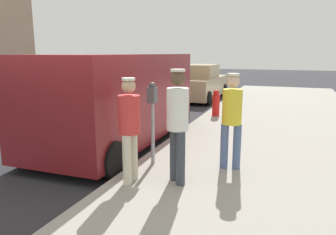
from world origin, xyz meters
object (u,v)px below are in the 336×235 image
object	(u,v)px
parking_meter_near	(152,109)
fire_hydrant	(216,103)
pedestrian_in_white	(178,119)
parked_sedan_ahead	(199,84)
pedestrian_in_yellow	(232,115)
parked_van	(120,96)
pedestrian_in_red	(129,124)

from	to	relation	value
parking_meter_near	fire_hydrant	size ratio (longest dim) A/B	1.77
parking_meter_near	pedestrian_in_white	size ratio (longest dim) A/B	0.85
pedestrian_in_white	parked_sedan_ahead	bearing A→B (deg)	103.44
pedestrian_in_yellow	parked_van	world-z (taller)	parked_van
parking_meter_near	parked_van	xyz separation A→B (m)	(-1.50, 1.48, -0.03)
parking_meter_near	pedestrian_in_yellow	size ratio (longest dim) A/B	0.90
pedestrian_in_red	parked_sedan_ahead	size ratio (longest dim) A/B	0.38
pedestrian_in_red	parked_sedan_ahead	bearing A→B (deg)	99.37
pedestrian_in_yellow	parked_van	xyz separation A→B (m)	(-2.89, 1.21, 0.04)
pedestrian_in_red	fire_hydrant	world-z (taller)	pedestrian_in_red
pedestrian_in_red	pedestrian_in_yellow	bearing A→B (deg)	40.25
parked_sedan_ahead	parking_meter_near	bearing A→B (deg)	-79.75
parked_van	pedestrian_in_white	bearing A→B (deg)	-44.14
parking_meter_near	pedestrian_in_yellow	world-z (taller)	pedestrian_in_yellow
parking_meter_near	parked_sedan_ahead	xyz separation A→B (m)	(-1.71, 9.46, -0.43)
parked_van	fire_hydrant	distance (m)	3.89
pedestrian_in_white	parked_sedan_ahead	xyz separation A→B (m)	(-2.42, 10.12, -0.44)
fire_hydrant	parked_sedan_ahead	bearing A→B (deg)	111.97
parked_van	parked_sedan_ahead	xyz separation A→B (m)	(-0.21, 7.98, -0.41)
parking_meter_near	fire_hydrant	distance (m)	5.01
pedestrian_in_red	fire_hydrant	xyz separation A→B (m)	(0.10, 5.87, -0.53)
parking_meter_near	pedestrian_in_white	xyz separation A→B (m)	(0.71, -0.67, 0.01)
parked_sedan_ahead	pedestrian_in_white	bearing A→B (deg)	-76.56
pedestrian_in_yellow	fire_hydrant	xyz separation A→B (m)	(-1.28, 4.70, -0.55)
pedestrian_in_white	parked_van	distance (m)	3.08
pedestrian_in_yellow	parked_van	bearing A→B (deg)	157.27
pedestrian_in_red	parked_van	size ratio (longest dim) A/B	0.32
parking_meter_near	parked_van	distance (m)	2.11
parked_sedan_ahead	fire_hydrant	bearing A→B (deg)	-68.03
pedestrian_in_white	parked_sedan_ahead	distance (m)	10.42
pedestrian_in_white	fire_hydrant	world-z (taller)	pedestrian_in_white
parking_meter_near	pedestrian_in_white	world-z (taller)	pedestrian_in_white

